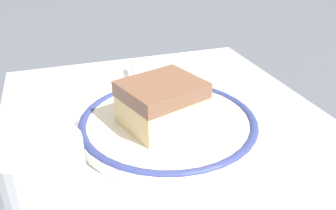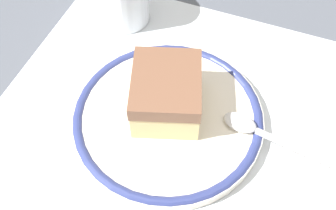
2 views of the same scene
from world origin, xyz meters
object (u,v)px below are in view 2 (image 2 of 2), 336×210
(spoon, at_px, (261,132))
(napkin, at_px, (329,159))
(cake_slice, at_px, (166,93))
(plate, at_px, (168,117))

(spoon, distance_m, napkin, 0.08)
(cake_slice, distance_m, napkin, 0.19)
(cake_slice, height_order, napkin, cake_slice)
(cake_slice, relative_size, napkin, 0.80)
(plate, xyz_separation_m, spoon, (-0.10, -0.01, 0.01))
(plate, bearing_deg, cake_slice, -59.19)
(plate, height_order, cake_slice, cake_slice)
(cake_slice, xyz_separation_m, napkin, (-0.19, -0.01, -0.04))
(napkin, bearing_deg, spoon, 3.49)
(plate, distance_m, spoon, 0.10)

